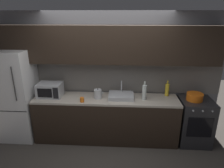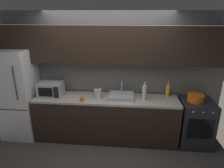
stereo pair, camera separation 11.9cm
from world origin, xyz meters
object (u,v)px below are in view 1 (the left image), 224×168
at_px(cooking_pot, 195,97).
at_px(oven_range, 194,121).
at_px(refrigerator, 17,95).
at_px(wine_bottle_clear, 144,92).
at_px(wine_bottle_yellow, 167,90).
at_px(mug_orange, 82,100).
at_px(kettle, 98,94).
at_px(microwave, 50,90).

bearing_deg(cooking_pot, oven_range, -1.37).
relative_size(refrigerator, wine_bottle_clear, 5.07).
relative_size(wine_bottle_yellow, mug_orange, 3.54).
xyz_separation_m(refrigerator, mug_orange, (1.35, -0.21, 0.04)).
distance_m(refrigerator, kettle, 1.63).
bearing_deg(wine_bottle_yellow, refrigerator, -176.21).
xyz_separation_m(wine_bottle_yellow, cooking_pot, (0.48, -0.20, -0.06)).
distance_m(refrigerator, cooking_pot, 3.45).
bearing_deg(wine_bottle_clear, mug_orange, -171.20).
distance_m(mug_orange, cooking_pot, 2.11).
height_order(refrigerator, kettle, refrigerator).
xyz_separation_m(refrigerator, oven_range, (3.51, -0.00, -0.46)).
bearing_deg(mug_orange, cooking_pot, 5.77).
distance_m(oven_range, wine_bottle_yellow, 0.81).
bearing_deg(mug_orange, microwave, 161.15).
relative_size(wine_bottle_clear, cooking_pot, 1.18).
relative_size(kettle, mug_orange, 2.26).
height_order(refrigerator, mug_orange, refrigerator).
relative_size(microwave, mug_orange, 5.23).
xyz_separation_m(oven_range, cooking_pot, (-0.06, 0.00, 0.52)).
bearing_deg(wine_bottle_clear, oven_range, 1.86).
bearing_deg(mug_orange, refrigerator, 171.11).
xyz_separation_m(oven_range, microwave, (-2.83, 0.02, 0.58)).
bearing_deg(microwave, refrigerator, -178.45).
distance_m(oven_range, microwave, 2.89).
relative_size(refrigerator, oven_range, 2.01).
distance_m(oven_range, kettle, 1.96).
height_order(refrigerator, microwave, refrigerator).
relative_size(oven_range, wine_bottle_clear, 2.52).
bearing_deg(cooking_pot, kettle, -179.36).
bearing_deg(oven_range, refrigerator, 179.98).
distance_m(kettle, wine_bottle_yellow, 1.36).
height_order(wine_bottle_clear, mug_orange, wine_bottle_clear).
distance_m(wine_bottle_yellow, cooking_pot, 0.52).
xyz_separation_m(oven_range, wine_bottle_clear, (-1.01, -0.03, 0.60)).
bearing_deg(wine_bottle_clear, microwave, 178.35).
bearing_deg(wine_bottle_yellow, microwave, -175.55).
distance_m(oven_range, cooking_pot, 0.52).
relative_size(wine_bottle_yellow, cooking_pot, 1.03).
distance_m(wine_bottle_clear, mug_orange, 1.17).
bearing_deg(mug_orange, kettle, 35.22).
distance_m(oven_range, mug_orange, 2.22).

